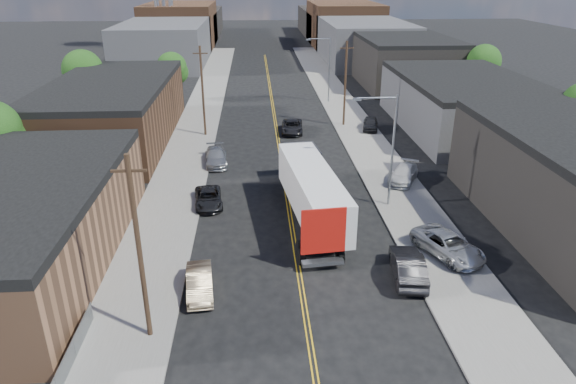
{
  "coord_description": "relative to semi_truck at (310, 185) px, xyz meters",
  "views": [
    {
      "loc": [
        -2.49,
        -11.82,
        17.48
      ],
      "look_at": [
        -0.23,
        22.53,
        2.5
      ],
      "focal_mm": 32.0,
      "sensor_mm": 36.0,
      "label": 1
    }
  ],
  "objects": [
    {
      "name": "ground",
      "position": [
        -1.5,
        36.17,
        -2.45
      ],
      "size": [
        260.0,
        260.0,
        0.0
      ],
      "primitive_type": "plane",
      "color": "black",
      "rests_on": "ground"
    },
    {
      "name": "centerline",
      "position": [
        -1.5,
        21.17,
        -2.45
      ],
      "size": [
        0.32,
        120.0,
        0.01
      ],
      "primitive_type": "cube",
      "color": "gold",
      "rests_on": "ground"
    },
    {
      "name": "sidewalk_left",
      "position": [
        -11.0,
        21.17,
        -2.38
      ],
      "size": [
        5.0,
        140.0,
        0.15
      ],
      "primitive_type": "cube",
      "color": "slate",
      "rests_on": "ground"
    },
    {
      "name": "sidewalk_right",
      "position": [
        8.0,
        21.17,
        -2.38
      ],
      "size": [
        5.0,
        140.0,
        0.15
      ],
      "primitive_type": "cube",
      "color": "slate",
      "rests_on": "ground"
    },
    {
      "name": "warehouse_tan",
      "position": [
        -19.5,
        -5.83,
        0.35
      ],
      "size": [
        12.0,
        22.0,
        5.6
      ],
      "color": "brown",
      "rests_on": "ground"
    },
    {
      "name": "warehouse_brown",
      "position": [
        -19.5,
        20.17,
        0.85
      ],
      "size": [
        12.0,
        26.0,
        6.6
      ],
      "color": "#4D301F",
      "rests_on": "ground"
    },
    {
      "name": "industrial_right_b",
      "position": [
        20.5,
        22.17,
        0.6
      ],
      "size": [
        14.0,
        24.0,
        6.1
      ],
      "color": "#3E3E40",
      "rests_on": "ground"
    },
    {
      "name": "industrial_right_c",
      "position": [
        20.5,
        48.17,
        1.35
      ],
      "size": [
        14.0,
        22.0,
        7.6
      ],
      "color": "black",
      "rests_on": "ground"
    },
    {
      "name": "skyline_left_a",
      "position": [
        -21.5,
        71.17,
        1.55
      ],
      "size": [
        16.0,
        30.0,
        8.0
      ],
      "primitive_type": "cube",
      "color": "#3E3E40",
      "rests_on": "ground"
    },
    {
      "name": "skyline_right_a",
      "position": [
        18.5,
        71.17,
        1.55
      ],
      "size": [
        16.0,
        30.0,
        8.0
      ],
      "primitive_type": "cube",
      "color": "#3E3E40",
      "rests_on": "ground"
    },
    {
      "name": "skyline_left_b",
      "position": [
        -21.5,
        96.17,
        2.55
      ],
      "size": [
        16.0,
        26.0,
        10.0
      ],
      "primitive_type": "cube",
      "color": "#4D301F",
      "rests_on": "ground"
    },
    {
      "name": "skyline_right_b",
      "position": [
        18.5,
        96.17,
        2.55
      ],
      "size": [
        16.0,
        26.0,
        10.0
      ],
      "primitive_type": "cube",
      "color": "#4D301F",
      "rests_on": "ground"
    },
    {
      "name": "skyline_left_c",
      "position": [
        -21.5,
        116.17,
        1.05
      ],
      "size": [
        16.0,
        40.0,
        7.0
      ],
      "primitive_type": "cube",
      "color": "black",
      "rests_on": "ground"
    },
    {
      "name": "skyline_right_c",
      "position": [
        18.5,
        116.17,
        1.05
      ],
      "size": [
        16.0,
        40.0,
        7.0
      ],
      "primitive_type": "cube",
      "color": "black",
      "rests_on": "ground"
    },
    {
      "name": "streetlight_near",
      "position": [
        6.1,
        1.17,
        2.88
      ],
      "size": [
        3.39,
        0.25,
        9.0
      ],
      "color": "gray",
      "rests_on": "ground"
    },
    {
      "name": "streetlight_far",
      "position": [
        6.1,
        36.17,
        2.88
      ],
      "size": [
        3.39,
        0.25,
        9.0
      ],
      "color": "gray",
      "rests_on": "ground"
    },
    {
      "name": "utility_pole_left_near",
      "position": [
        -9.7,
        -13.83,
        2.69
      ],
      "size": [
        1.6,
        0.26,
        10.0
      ],
      "color": "black",
      "rests_on": "ground"
    },
    {
      "name": "utility_pole_left_far",
      "position": [
        -9.7,
        21.17,
        2.69
      ],
      "size": [
        1.6,
        0.26,
        10.0
      ],
      "color": "black",
      "rests_on": "ground"
    },
    {
      "name": "utility_pole_right",
      "position": [
        6.7,
        24.17,
        2.69
      ],
      "size": [
        1.6,
        0.26,
        10.0
      ],
      "color": "black",
      "rests_on": "ground"
    },
    {
      "name": "tree_left_mid",
      "position": [
        -25.44,
        31.17,
        3.03
      ],
      "size": [
        5.1,
        5.04,
        8.37
      ],
      "color": "black",
      "rests_on": "ground"
    },
    {
      "name": "tree_left_far",
      "position": [
        -15.44,
        38.17,
        2.11
      ],
      "size": [
        4.35,
        4.2,
        6.97
      ],
      "color": "black",
      "rests_on": "ground"
    },
    {
      "name": "tree_right_far",
      "position": [
        28.56,
        36.17,
        2.73
      ],
      "size": [
        4.85,
        4.76,
        7.91
      ],
      "color": "black",
      "rests_on": "ground"
    },
    {
      "name": "semi_truck",
      "position": [
        0.0,
        0.0,
        0.0
      ],
      "size": [
        4.22,
        16.68,
        4.3
      ],
      "rotation": [
        0.0,
        0.0,
        0.11
      ],
      "color": "silver",
      "rests_on": "ground"
    },
    {
      "name": "car_left_b",
      "position": [
        -7.48,
        -10.07,
        -1.76
      ],
      "size": [
        1.92,
        4.36,
        1.39
      ],
      "primitive_type": "imported",
      "rotation": [
        0.0,
        0.0,
        0.11
      ],
      "color": "#917D5F",
      "rests_on": "ground"
    },
    {
      "name": "car_left_c",
      "position": [
        -7.9,
        2.17,
        -1.82
      ],
      "size": [
        2.61,
        4.78,
        1.27
      ],
      "primitive_type": "imported",
      "rotation": [
        0.0,
        0.0,
        0.11
      ],
      "color": "black",
      "rests_on": "ground"
    },
    {
      "name": "car_left_d",
      "position": [
        -7.9,
        11.78,
        -1.72
      ],
      "size": [
        2.51,
        5.22,
        1.47
      ],
      "primitive_type": "imported",
      "rotation": [
        0.0,
        0.0,
        0.09
      ],
      "color": "gray",
      "rests_on": "ground"
    },
    {
      "name": "car_right_oncoming",
      "position": [
        5.1,
        -9.28,
        -1.62
      ],
      "size": [
        2.36,
        5.19,
        1.65
      ],
      "primitive_type": "imported",
      "rotation": [
        0.0,
        0.0,
        3.02
      ],
      "color": "black",
      "rests_on": "ground"
    },
    {
      "name": "car_right_lot_a",
      "position": [
        8.42,
        -7.0,
        -1.56
      ],
      "size": [
        4.42,
        5.9,
        1.49
      ],
      "primitive_type": "imported",
      "rotation": [
        0.0,
        0.0,
        0.41
      ],
      "color": "#B1B2B6",
      "rests_on": "sidewalk_right"
    },
    {
      "name": "car_right_lot_b",
      "position": [
        9.02,
        5.84,
        -1.61
      ],
      "size": [
        3.95,
        5.12,
        1.38
      ],
      "primitive_type": "imported",
      "rotation": [
        0.0,
        0.0,
        -0.49
      ],
      "color": "#B9B9B9",
      "rests_on": "sidewalk_right"
    },
    {
      "name": "car_right_lot_c",
      "position": [
        9.5,
        21.95,
        -1.59
      ],
      "size": [
        2.58,
        4.45,
        1.43
      ],
      "primitive_type": "imported",
      "rotation": [
        0.0,
        0.0,
        -0.23
      ],
      "color": "black",
      "rests_on": "sidewalk_right"
    },
    {
      "name": "car_ahead_truck",
      "position": [
        0.27,
        21.76,
        -1.74
      ],
      "size": [
        2.73,
        5.26,
        1.41
      ],
      "primitive_type": "imported",
      "rotation": [
        0.0,
        0.0,
        -0.08
      ],
      "color": "black",
      "rests_on": "ground"
    }
  ]
}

